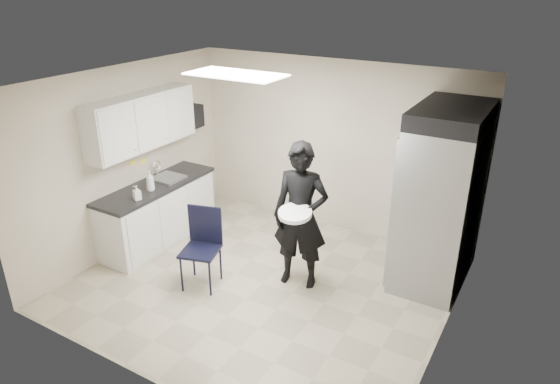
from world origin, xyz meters
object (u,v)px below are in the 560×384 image
Objects in this scene: man_tuxedo at (301,216)px; commercial_fridge at (440,204)px; lower_counter at (158,214)px; folding_chair at (200,251)px.

commercial_fridge is at bearing 21.93° from man_tuxedo.
commercial_fridge reaches higher than man_tuxedo.
lower_counter is 1.90× the size of folding_chair.
folding_chair is at bearing -145.59° from commercial_fridge.
man_tuxedo is at bearing 2.06° from lower_counter.
commercial_fridge reaches higher than folding_chair.
commercial_fridge is at bearing 15.88° from lower_counter.
man_tuxedo is (-1.44, -0.99, -0.10)m from commercial_fridge.
commercial_fridge reaches higher than lower_counter.
man_tuxedo is at bearing 18.07° from folding_chair.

